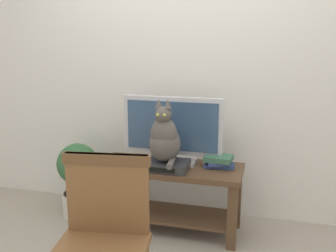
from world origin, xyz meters
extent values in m
cube|color=silver|center=(0.00, 0.92, 1.40)|extent=(7.00, 0.12, 2.80)
cube|color=#513823|center=(-0.03, 0.45, 0.53)|extent=(1.15, 0.46, 0.04)
cube|color=#513823|center=(-0.55, 0.27, 0.25)|extent=(0.07, 0.07, 0.50)
cube|color=#513823|center=(0.50, 0.27, 0.25)|extent=(0.07, 0.07, 0.50)
cube|color=#513823|center=(-0.55, 0.63, 0.25)|extent=(0.07, 0.07, 0.50)
cube|color=#513823|center=(0.50, 0.63, 0.25)|extent=(0.07, 0.07, 0.50)
cube|color=#513823|center=(-0.03, 0.45, 0.13)|extent=(1.05, 0.38, 0.02)
cube|color=#B7B7BC|center=(-0.03, 0.55, 0.56)|extent=(0.39, 0.20, 0.03)
cube|color=#B7B7BC|center=(-0.03, 0.55, 0.60)|extent=(0.06, 0.04, 0.05)
cube|color=#B7B7BC|center=(-0.03, 0.55, 0.86)|extent=(0.81, 0.05, 0.46)
cube|color=navy|center=(-0.03, 0.52, 0.86)|extent=(0.74, 0.01, 0.39)
sphere|color=#2672F2|center=(0.36, 0.52, 0.64)|extent=(0.01, 0.01, 0.01)
cube|color=#2D2D30|center=(-0.04, 0.36, 0.58)|extent=(0.36, 0.24, 0.07)
cube|color=black|center=(-0.04, 0.24, 0.58)|extent=(0.22, 0.01, 0.03)
ellipsoid|color=#514C47|center=(-0.04, 0.36, 0.75)|extent=(0.24, 0.26, 0.28)
ellipsoid|color=#514C47|center=(-0.04, 0.33, 0.84)|extent=(0.20, 0.17, 0.25)
sphere|color=#514C47|center=(-0.04, 0.31, 0.99)|extent=(0.13, 0.13, 0.13)
cone|color=#514C47|center=(-0.08, 0.31, 1.07)|extent=(0.06, 0.06, 0.07)
cone|color=#514C47|center=(-0.01, 0.31, 1.07)|extent=(0.06, 0.06, 0.07)
sphere|color=#B2C64C|center=(-0.07, 0.26, 1.00)|extent=(0.02, 0.02, 0.02)
sphere|color=#B2C64C|center=(-0.02, 0.26, 1.00)|extent=(0.02, 0.02, 0.02)
cylinder|color=#514C47|center=(0.03, 0.27, 0.64)|extent=(0.07, 0.21, 0.04)
cube|color=brown|center=(-0.11, -0.57, 0.72)|extent=(0.46, 0.10, 0.45)
cube|color=brown|center=(-0.11, -0.57, 0.92)|extent=(0.48, 0.11, 0.06)
cube|color=#33477A|center=(0.36, 0.52, 0.56)|extent=(0.24, 0.13, 0.03)
cube|color=#33477A|center=(0.35, 0.51, 0.59)|extent=(0.19, 0.17, 0.03)
cube|color=#38664C|center=(0.35, 0.51, 0.62)|extent=(0.22, 0.18, 0.04)
cylinder|color=beige|center=(-0.87, 0.49, 0.10)|extent=(0.29, 0.29, 0.21)
cylinder|color=#332319|center=(-0.87, 0.49, 0.20)|extent=(0.27, 0.27, 0.02)
cylinder|color=#4C3823|center=(-0.87, 0.49, 0.27)|extent=(0.04, 0.04, 0.13)
sphere|color=#2D5B33|center=(-0.87, 0.49, 0.47)|extent=(0.36, 0.36, 0.36)
camera|label=1|loc=(0.74, -2.41, 1.57)|focal=41.87mm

